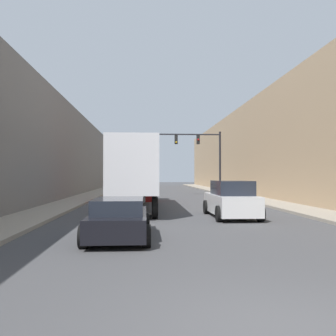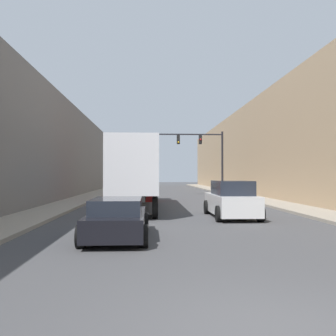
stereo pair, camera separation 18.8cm
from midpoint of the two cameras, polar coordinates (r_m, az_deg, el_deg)
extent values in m
plane|color=#424244|center=(5.35, 16.13, -23.15)|extent=(200.00, 200.00, 0.00)
cube|color=gray|center=(35.78, 10.49, -4.16)|extent=(2.32, 80.00, 0.15)
cube|color=gray|center=(35.13, -12.26, -4.21)|extent=(2.32, 80.00, 0.15)
cube|color=tan|center=(37.05, 16.73, 2.94)|extent=(6.00, 80.00, 9.15)
cube|color=#66605B|center=(36.00, -18.80, 2.27)|extent=(6.00, 80.00, 8.15)
cube|color=silver|center=(22.04, -5.28, 0.12)|extent=(2.40, 11.86, 2.74)
cube|color=black|center=(22.06, -5.29, -3.83)|extent=(1.20, 11.86, 0.24)
cube|color=maroon|center=(29.32, -4.84, -2.00)|extent=(2.40, 2.70, 3.07)
cylinder|color=black|center=(17.45, -9.24, -6.03)|extent=(0.25, 1.00, 1.00)
cylinder|color=black|center=(17.37, -2.29, -6.07)|extent=(0.25, 1.00, 1.00)
cylinder|color=black|center=(18.64, -8.87, -5.72)|extent=(0.25, 1.00, 1.00)
cylinder|color=black|center=(18.56, -2.37, -5.75)|extent=(0.25, 1.00, 1.00)
cylinder|color=black|center=(29.39, -6.90, -4.01)|extent=(0.25, 1.00, 1.00)
cylinder|color=black|center=(29.35, -2.79, -4.02)|extent=(0.25, 1.00, 1.00)
cube|color=black|center=(12.19, -7.88, -8.21)|extent=(1.72, 4.47, 0.64)
cube|color=#1E232D|center=(11.91, -7.96, -5.72)|extent=(1.52, 2.46, 0.45)
cylinder|color=black|center=(13.81, -11.00, -8.09)|extent=(0.25, 0.64, 0.64)
cylinder|color=black|center=(13.70, -3.76, -8.17)|extent=(0.25, 0.64, 0.64)
cylinder|color=black|center=(10.71, -13.24, -10.14)|extent=(0.25, 0.64, 0.64)
cylinder|color=black|center=(10.56, -3.83, -10.30)|extent=(0.25, 0.64, 0.64)
cube|color=silver|center=(18.11, 9.24, -5.41)|extent=(1.80, 4.66, 0.89)
cube|color=#1E232D|center=(17.84, 9.40, -2.98)|extent=(1.58, 2.56, 0.66)
cylinder|color=black|center=(19.56, 5.59, -5.94)|extent=(0.25, 0.70, 0.70)
cylinder|color=black|center=(19.92, 10.74, -5.84)|extent=(0.25, 0.70, 0.70)
cylinder|color=black|center=(16.26, 7.48, -6.93)|extent=(0.25, 0.70, 0.70)
cylinder|color=black|center=(16.70, 13.60, -6.75)|extent=(0.25, 0.70, 0.70)
cylinder|color=black|center=(37.37, 7.79, 0.70)|extent=(0.20, 0.20, 6.31)
cube|color=black|center=(37.06, 2.79, 5.13)|extent=(6.55, 0.12, 0.12)
cube|color=black|center=(37.15, 4.47, 4.33)|extent=(0.30, 0.24, 0.90)
sphere|color=red|center=(37.01, 4.50, 4.35)|extent=(0.18, 0.18, 0.18)
cube|color=black|center=(36.91, 1.10, 4.36)|extent=(0.30, 0.24, 0.90)
sphere|color=gold|center=(36.74, 1.12, 3.94)|extent=(0.18, 0.18, 0.18)
camera|label=1|loc=(0.09, -90.31, 0.01)|focal=40.00mm
camera|label=2|loc=(0.09, 89.69, -0.01)|focal=40.00mm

